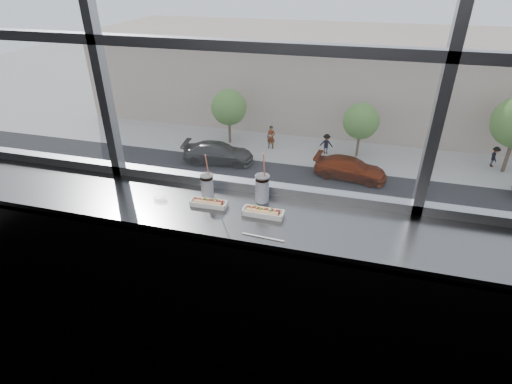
% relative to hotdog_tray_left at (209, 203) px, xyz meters
% --- Properties ---
extents(wall_back_lower, '(6.00, 0.00, 6.00)m').
position_rel_hotdog_tray_left_xyz_m(wall_back_lower, '(0.22, 0.26, -0.57)').
color(wall_back_lower, black).
rests_on(wall_back_lower, ground).
extents(counter, '(6.00, 0.55, 0.06)m').
position_rel_hotdog_tray_left_xyz_m(counter, '(0.22, -0.01, -0.05)').
color(counter, slate).
rests_on(counter, ground).
extents(counter_fascia, '(6.00, 0.04, 1.04)m').
position_rel_hotdog_tray_left_xyz_m(counter_fascia, '(0.22, -0.27, -0.57)').
color(counter_fascia, slate).
rests_on(counter_fascia, ground).
extents(hotdog_tray_left, '(0.23, 0.08, 0.06)m').
position_rel_hotdog_tray_left_xyz_m(hotdog_tray_left, '(0.00, 0.00, 0.00)').
color(hotdog_tray_left, white).
rests_on(hotdog_tray_left, counter).
extents(hotdog_tray_right, '(0.24, 0.08, 0.06)m').
position_rel_hotdog_tray_left_xyz_m(hotdog_tray_right, '(0.35, -0.02, 0.00)').
color(hotdog_tray_right, white).
rests_on(hotdog_tray_right, counter).
extents(soda_cup_left, '(0.08, 0.08, 0.31)m').
position_rel_hotdog_tray_left_xyz_m(soda_cup_left, '(-0.04, 0.09, 0.07)').
color(soda_cup_left, white).
rests_on(soda_cup_left, counter).
extents(soda_cup_right, '(0.09, 0.09, 0.34)m').
position_rel_hotdog_tray_left_xyz_m(soda_cup_right, '(0.30, 0.14, 0.08)').
color(soda_cup_right, white).
rests_on(soda_cup_right, counter).
extents(loose_straw, '(0.24, 0.02, 0.01)m').
position_rel_hotdog_tray_left_xyz_m(loose_straw, '(0.40, -0.23, -0.02)').
color(loose_straw, white).
rests_on(loose_straw, counter).
extents(wrapper, '(0.10, 0.07, 0.02)m').
position_rel_hotdog_tray_left_xyz_m(wrapper, '(-0.31, -0.02, -0.01)').
color(wrapper, silver).
rests_on(wrapper, counter).
extents(plaza_ground, '(120.00, 120.00, 0.00)m').
position_rel_hotdog_tray_left_xyz_m(plaza_ground, '(0.22, 43.76, -12.12)').
color(plaza_ground, '#9D9B97').
rests_on(plaza_ground, ground).
extents(street_asphalt, '(80.00, 10.00, 0.06)m').
position_rel_hotdog_tray_left_xyz_m(street_asphalt, '(0.22, 20.26, -12.09)').
color(street_asphalt, black).
rests_on(street_asphalt, plaza_ground).
extents(far_sidewalk, '(80.00, 6.00, 0.04)m').
position_rel_hotdog_tray_left_xyz_m(far_sidewalk, '(0.22, 28.26, -12.10)').
color(far_sidewalk, '#9D9B97').
rests_on(far_sidewalk, plaza_ground).
extents(far_building, '(50.00, 14.00, 8.00)m').
position_rel_hotdog_tray_left_xyz_m(far_building, '(0.22, 38.26, -8.12)').
color(far_building, tan).
rests_on(far_building, plaza_ground).
extents(car_far_a, '(3.34, 6.51, 2.08)m').
position_rel_hotdog_tray_left_xyz_m(car_far_a, '(-9.27, 24.26, -11.02)').
color(car_far_a, '#313131').
rests_on(car_far_a, street_asphalt).
extents(car_far_b, '(3.19, 6.18, 1.97)m').
position_rel_hotdog_tray_left_xyz_m(car_far_b, '(0.64, 24.26, -11.08)').
color(car_far_b, '#6A1700').
rests_on(car_far_b, street_asphalt).
extents(car_near_c, '(2.93, 5.95, 1.91)m').
position_rel_hotdog_tray_left_xyz_m(car_near_c, '(0.00, 16.26, -11.11)').
color(car_near_c, '#A21041').
rests_on(car_near_c, street_asphalt).
extents(car_near_a, '(3.54, 7.20, 2.32)m').
position_rel_hotdog_tray_left_xyz_m(car_near_a, '(-12.06, 16.26, -10.90)').
color(car_near_a, silver).
rests_on(car_near_a, street_asphalt).
extents(car_near_d, '(2.88, 6.70, 2.22)m').
position_rel_hotdog_tray_left_xyz_m(car_near_d, '(8.69, 16.26, -10.95)').
color(car_near_d, silver).
rests_on(car_near_d, street_asphalt).
extents(car_near_b, '(3.48, 6.66, 2.12)m').
position_rel_hotdog_tray_left_xyz_m(car_near_b, '(-7.35, 16.26, -11.00)').
color(car_near_b, black).
rests_on(car_near_b, street_asphalt).
extents(pedestrian_c, '(0.61, 0.81, 1.82)m').
position_rel_hotdog_tray_left_xyz_m(pedestrian_c, '(6.37, 27.87, -11.17)').
color(pedestrian_c, '#66605B').
rests_on(pedestrian_c, far_sidewalk).
extents(pedestrian_a, '(1.02, 0.77, 2.30)m').
position_rel_hotdog_tray_left_xyz_m(pedestrian_a, '(-6.01, 27.98, -10.93)').
color(pedestrian_a, '#66605B').
rests_on(pedestrian_a, far_sidewalk).
extents(pedestrian_d, '(0.63, 0.84, 1.90)m').
position_rel_hotdog_tray_left_xyz_m(pedestrian_d, '(10.96, 29.01, -11.13)').
color(pedestrian_d, '#66605B').
rests_on(pedestrian_d, far_sidewalk).
extents(pedestrian_b, '(0.88, 0.66, 1.99)m').
position_rel_hotdog_tray_left_xyz_m(pedestrian_b, '(-1.49, 28.09, -11.09)').
color(pedestrian_b, '#66605B').
rests_on(pedestrian_b, far_sidewalk).
extents(tree_left, '(2.95, 2.95, 4.60)m').
position_rel_hotdog_tray_left_xyz_m(tree_left, '(-9.69, 28.26, -9.00)').
color(tree_left, '#47382B').
rests_on(tree_left, far_sidewalk).
extents(tree_center, '(2.76, 2.76, 4.32)m').
position_rel_hotdog_tray_left_xyz_m(tree_center, '(0.95, 28.26, -9.19)').
color(tree_center, '#47382B').
rests_on(tree_center, far_sidewalk).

